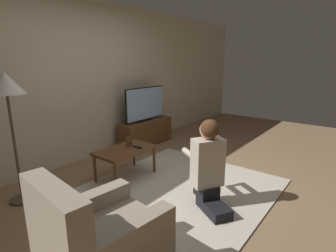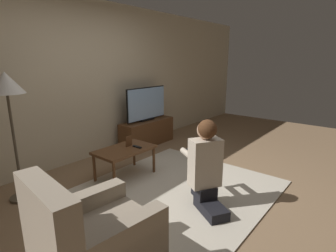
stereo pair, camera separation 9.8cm
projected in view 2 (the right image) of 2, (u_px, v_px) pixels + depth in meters
The scene contains 11 objects.
ground_plane at pixel (176, 191), 3.39m from camera, with size 10.00×10.00×0.00m, color #896B4C.
wall_back at pixel (83, 82), 4.26m from camera, with size 10.00×0.06×2.60m.
rug at pixel (176, 190), 3.39m from camera, with size 2.43×2.17×0.02m.
tv_stand at pixel (147, 133), 5.19m from camera, with size 1.18×0.37×0.49m.
tv at pixel (147, 104), 5.05m from camera, with size 1.00×0.08×0.65m.
coffee_table at pixel (125, 152), 3.69m from camera, with size 0.82×0.50×0.44m.
floor_lamp at pixel (7, 92), 2.89m from camera, with size 0.39×0.39×1.53m.
armchair at pixel (93, 244), 1.99m from camera, with size 0.91×0.79×0.89m.
person_kneeling at pixel (206, 164), 2.89m from camera, with size 0.61×0.80×1.02m.
picture_frame at pixel (129, 141), 3.76m from camera, with size 0.11×0.01×0.15m.
remote at pixel (137, 147), 3.72m from camera, with size 0.04×0.15×0.02m.
Camera 2 is at (-2.44, -1.88, 1.65)m, focal length 28.00 mm.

